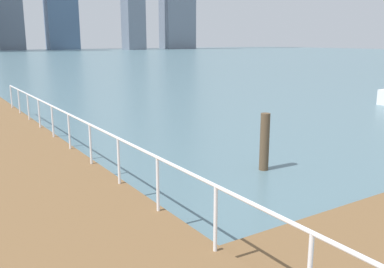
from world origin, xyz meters
name	(u,v)px	position (x,y,z in m)	size (l,w,h in m)	color
ground_plane	(109,124)	(0.00, 20.00, 0.00)	(300.00, 300.00, 0.00)	slate
boardwalk_railing	(136,156)	(-3.15, 10.53, 1.25)	(0.06, 27.60, 1.08)	white
dock_piling_3	(265,142)	(1.15, 11.40, 0.80)	(0.26, 0.26, 1.61)	brown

